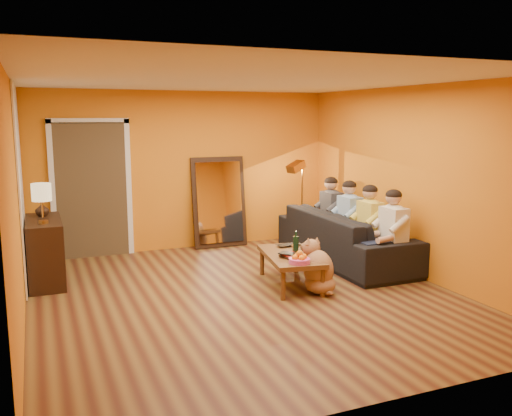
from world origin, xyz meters
name	(u,v)px	position (x,y,z in m)	size (l,w,h in m)	color
room_shell	(234,188)	(0.00, 0.37, 1.30)	(5.00, 5.50, 2.60)	brown
white_accent	(20,185)	(-2.48, 1.75, 1.30)	(0.02, 1.90, 2.58)	white
doorway_recess	(91,190)	(-1.50, 2.83, 1.05)	(1.06, 0.30, 2.10)	#3F2D19
door_jamb_left	(53,192)	(-2.07, 2.71, 1.05)	(0.08, 0.06, 2.20)	white
door_jamb_right	(129,189)	(-0.93, 2.71, 1.05)	(0.08, 0.06, 2.20)	white
door_header	(88,121)	(-1.50, 2.71, 2.12)	(1.22, 0.06, 0.08)	white
mirror_frame	(219,202)	(0.55, 2.63, 0.76)	(0.92, 0.06, 1.52)	black
mirror_glass	(220,202)	(0.55, 2.59, 0.76)	(0.78, 0.02, 1.36)	white
sideboard	(45,251)	(-2.24, 1.55, 0.42)	(0.44, 1.18, 0.85)	black
table_lamp	(42,204)	(-2.24, 1.25, 1.10)	(0.24, 0.24, 0.51)	beige
sofa	(345,237)	(2.00, 0.95, 0.38)	(1.03, 2.63, 0.77)	black
coffee_table	(290,270)	(0.71, 0.19, 0.21)	(0.62, 1.22, 0.42)	brown
floor_lamp	(302,206)	(1.76, 1.93, 0.72)	(0.30, 0.24, 1.44)	#A97431
dog	(318,266)	(0.91, -0.20, 0.34)	(0.37, 0.58, 0.69)	#A5754A
person_far_left	(393,234)	(2.13, -0.05, 0.61)	(0.70, 0.44, 1.22)	beige
person_mid_left	(370,227)	(2.13, 0.50, 0.61)	(0.70, 0.44, 1.22)	gold
person_mid_right	(349,220)	(2.13, 1.05, 0.61)	(0.70, 0.44, 1.22)	#81A1C8
person_far_right	(331,214)	(2.13, 1.60, 0.61)	(0.70, 0.44, 1.22)	#333338
fruit_bowl	(299,257)	(0.61, -0.26, 0.50)	(0.26, 0.26, 0.16)	#DE4EA8
wine_bottle	(296,243)	(0.76, 0.14, 0.58)	(0.07, 0.07, 0.31)	black
tumbler	(295,248)	(0.83, 0.31, 0.46)	(0.09, 0.09, 0.09)	#B27F3F
laptop	(291,246)	(0.89, 0.54, 0.43)	(0.37, 0.24, 0.03)	black
book_lower	(285,258)	(0.53, -0.01, 0.43)	(0.20, 0.27, 0.03)	black
book_mid	(285,256)	(0.54, 0.00, 0.46)	(0.20, 0.27, 0.02)	red
book_upper	(285,255)	(0.53, -0.02, 0.48)	(0.15, 0.21, 0.02)	black
vase	(42,209)	(-2.24, 1.80, 0.94)	(0.18, 0.18, 0.19)	black
flowers	(41,192)	(-2.24, 1.80, 1.18)	(0.17, 0.17, 0.42)	red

